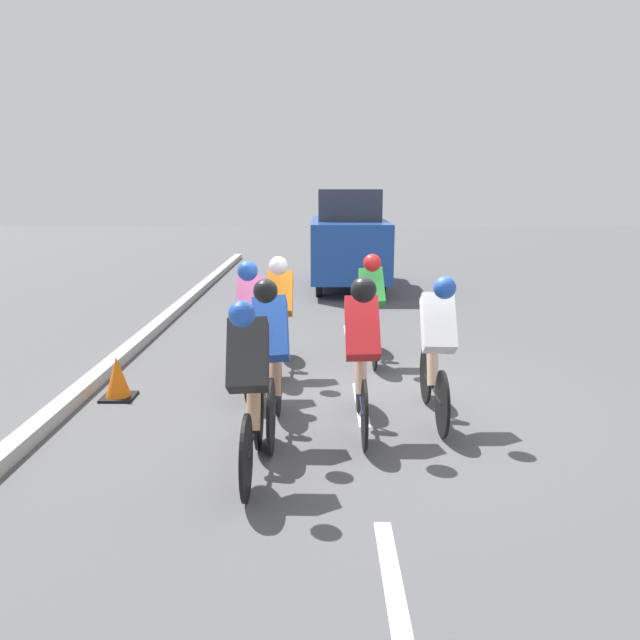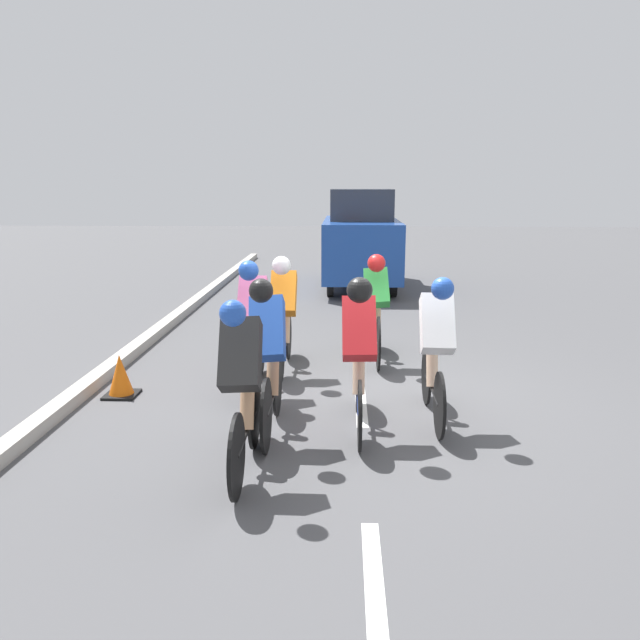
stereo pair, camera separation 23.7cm
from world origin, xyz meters
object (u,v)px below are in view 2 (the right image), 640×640
Objects in this scene: cyclist_white at (436,346)px; cyclist_pink at (253,322)px; cyclist_blue at (269,353)px; cyclist_orange at (284,310)px; traffic_cone at (120,376)px; cyclist_red at (359,349)px; cyclist_black at (242,384)px; cyclist_green at (377,305)px; support_car at (361,239)px.

cyclist_pink is at bearing -25.74° from cyclist_white.
cyclist_blue is 1.39m from cyclist_pink.
cyclist_orange is at bearing -88.41° from cyclist_blue.
cyclist_blue reaches higher than traffic_cone.
cyclist_orange is at bearing -110.70° from cyclist_pink.
cyclist_white is at bearing -166.39° from cyclist_blue.
cyclist_red is at bearing 114.60° from cyclist_orange.
cyclist_black reaches higher than traffic_cone.
cyclist_orange is at bearing -65.40° from cyclist_red.
cyclist_blue is at bearing 66.23° from cyclist_green.
cyclist_green is 3.41× the size of traffic_cone.
cyclist_red is 0.97× the size of cyclist_orange.
cyclist_white reaches higher than cyclist_green.
cyclist_green is at bearing -110.08° from cyclist_black.
cyclist_green is 1.02× the size of cyclist_black.
cyclist_blue is 0.86m from cyclist_red.
cyclist_red is 1.02× the size of cyclist_white.
cyclist_red is (0.29, 2.50, 0.05)m from cyclist_green.
support_car is at bearing -110.38° from traffic_cone.
support_car is (-1.15, -6.86, 0.32)m from cyclist_orange.
cyclist_pink reaches higher than traffic_cone.
cyclist_red reaches higher than traffic_cone.
support_car reaches higher than cyclist_green.
cyclist_black is (1.26, 3.45, 0.00)m from cyclist_green.
support_car is (-1.09, -8.96, 0.31)m from cyclist_blue.
support_car reaches higher than traffic_cone.
cyclist_white reaches higher than cyclist_orange.
cyclist_red is 2.93m from traffic_cone.
traffic_cone is (3.47, -0.67, -0.57)m from cyclist_white.
cyclist_blue is 1.01× the size of cyclist_white.
cyclist_blue is 0.86m from cyclist_black.
cyclist_red is at bearing 20.58° from cyclist_white.
cyclist_blue is 1.00× the size of cyclist_black.
cyclist_white is (-0.48, 2.21, 0.02)m from cyclist_green.
cyclist_black is 3.35× the size of traffic_cone.
cyclist_blue is at bearing 104.33° from cyclist_pink.
cyclist_red is 0.83m from cyclist_white.
traffic_cone is (2.93, 7.89, -0.89)m from support_car.
cyclist_white is 8.59m from support_car.
cyclist_red is at bearing 134.02° from cyclist_pink.
cyclist_blue is at bearing -97.69° from cyclist_black.
cyclist_orange is (1.21, 0.50, 0.02)m from cyclist_green.
cyclist_black is 2.64m from traffic_cone.
cyclist_blue is 3.36× the size of traffic_cone.
cyclist_black is 2.14m from cyclist_white.
cyclist_blue reaches higher than cyclist_pink.
cyclist_orange is at bearing 80.50° from support_car.
cyclist_black is at bearing 95.96° from cyclist_pink.
cyclist_red is 1.73m from cyclist_pink.
cyclist_white is (-0.77, -0.29, -0.03)m from cyclist_red.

